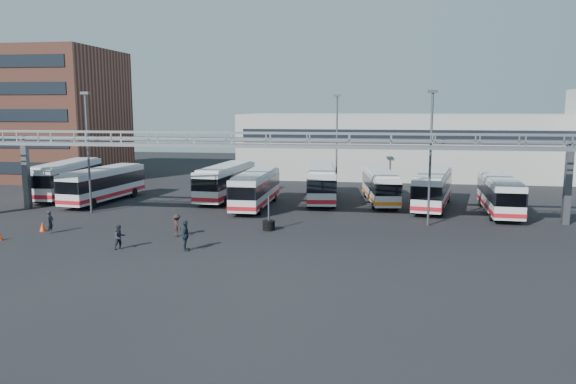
# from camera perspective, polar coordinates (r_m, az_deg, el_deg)

# --- Properties ---
(ground) EXTENTS (140.00, 140.00, 0.00)m
(ground) POSITION_cam_1_polar(r_m,az_deg,el_deg) (38.00, -3.37, -5.04)
(ground) COLOR black
(ground) RESTS_ON ground
(gantry) EXTENTS (51.40, 5.15, 7.10)m
(gantry) POSITION_cam_1_polar(r_m,az_deg,el_deg) (42.82, -1.80, 4.00)
(gantry) COLOR gray
(gantry) RESTS_ON ground
(apartment_building) EXTENTS (18.00, 15.00, 16.00)m
(apartment_building) POSITION_cam_1_polar(r_m,az_deg,el_deg) (78.18, -23.83, 7.23)
(apartment_building) COLOR brown
(apartment_building) RESTS_ON ground
(warehouse) EXTENTS (42.00, 14.00, 8.00)m
(warehouse) POSITION_cam_1_polar(r_m,az_deg,el_deg) (74.39, 11.95, 4.66)
(warehouse) COLOR #9E9E99
(warehouse) RESTS_ON ground
(light_pole_left) EXTENTS (0.70, 0.35, 10.21)m
(light_pole_left) POSITION_cam_1_polar(r_m,az_deg,el_deg) (50.19, -19.67, 4.44)
(light_pole_left) COLOR #4C4F54
(light_pole_left) RESTS_ON ground
(light_pole_mid) EXTENTS (0.70, 0.35, 10.21)m
(light_pole_mid) POSITION_cam_1_polar(r_m,az_deg,el_deg) (43.43, 14.29, 4.09)
(light_pole_mid) COLOR #4C4F54
(light_pole_mid) RESTS_ON ground
(light_pole_back) EXTENTS (0.70, 0.35, 10.21)m
(light_pole_back) POSITION_cam_1_polar(r_m,az_deg,el_deg) (58.31, 4.98, 5.44)
(light_pole_back) COLOR #4C4F54
(light_pole_back) RESTS_ON ground
(bus_0) EXTENTS (3.62, 11.74, 3.51)m
(bus_0) POSITION_cam_1_polar(r_m,az_deg,el_deg) (60.38, -21.60, 1.37)
(bus_0) COLOR silver
(bus_0) RESTS_ON ground
(bus_1) EXTENTS (3.88, 10.95, 3.25)m
(bus_1) POSITION_cam_1_polar(r_m,az_deg,el_deg) (55.83, -18.24, 0.84)
(bus_1) COLOR silver
(bus_1) RESTS_ON ground
(bus_3) EXTENTS (3.51, 11.26, 3.36)m
(bus_3) POSITION_cam_1_polar(r_m,az_deg,el_deg) (54.87, -6.33, 1.16)
(bus_3) COLOR silver
(bus_3) RESTS_ON ground
(bus_4) EXTENTS (2.58, 10.61, 3.21)m
(bus_4) POSITION_cam_1_polar(r_m,az_deg,el_deg) (50.33, -3.32, 0.42)
(bus_4) COLOR silver
(bus_4) RESTS_ON ground
(bus_5) EXTENTS (3.80, 11.41, 3.40)m
(bus_5) POSITION_cam_1_polar(r_m,az_deg,el_deg) (53.68, 3.33, 1.06)
(bus_5) COLOR silver
(bus_5) RESTS_ON ground
(bus_6) EXTENTS (3.58, 10.27, 3.05)m
(bus_6) POSITION_cam_1_polar(r_m,az_deg,el_deg) (53.29, 9.37, 0.69)
(bus_6) COLOR silver
(bus_6) RESTS_ON ground
(bus_7) EXTENTS (4.57, 11.09, 3.28)m
(bus_7) POSITION_cam_1_polar(r_m,az_deg,el_deg) (51.61, 14.49, 0.41)
(bus_7) COLOR silver
(bus_7) RESTS_ON ground
(bus_8) EXTENTS (2.94, 10.48, 3.15)m
(bus_8) POSITION_cam_1_polar(r_m,az_deg,el_deg) (50.54, 20.71, -0.14)
(bus_8) COLOR silver
(bus_8) RESTS_ON ground
(pedestrian_a) EXTENTS (0.40, 0.60, 1.63)m
(pedestrian_a) POSITION_cam_1_polar(r_m,az_deg,el_deg) (43.69, -23.01, -2.82)
(pedestrian_a) COLOR black
(pedestrian_a) RESTS_ON ground
(pedestrian_b) EXTENTS (0.96, 0.98, 1.58)m
(pedestrian_b) POSITION_cam_1_polar(r_m,az_deg,el_deg) (37.31, -16.73, -4.41)
(pedestrian_b) COLOR #272230
(pedestrian_b) RESTS_ON ground
(pedestrian_c) EXTENTS (1.13, 1.15, 1.58)m
(pedestrian_c) POSITION_cam_1_polar(r_m,az_deg,el_deg) (40.00, -11.22, -3.33)
(pedestrian_c) COLOR black
(pedestrian_c) RESTS_ON ground
(pedestrian_d) EXTENTS (0.70, 1.21, 1.95)m
(pedestrian_d) POSITION_cam_1_polar(r_m,az_deg,el_deg) (35.90, -10.38, -4.39)
(pedestrian_d) COLOR #1B2731
(pedestrian_d) RESTS_ON ground
(cone_right) EXTENTS (0.47, 0.47, 0.70)m
(cone_right) POSITION_cam_1_polar(r_m,az_deg,el_deg) (44.67, -23.67, -3.23)
(cone_right) COLOR #EE400D
(cone_right) RESTS_ON ground
(tire_stack) EXTENTS (0.90, 0.90, 2.58)m
(tire_stack) POSITION_cam_1_polar(r_m,az_deg,el_deg) (41.26, -1.97, -3.30)
(tire_stack) COLOR black
(tire_stack) RESTS_ON ground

